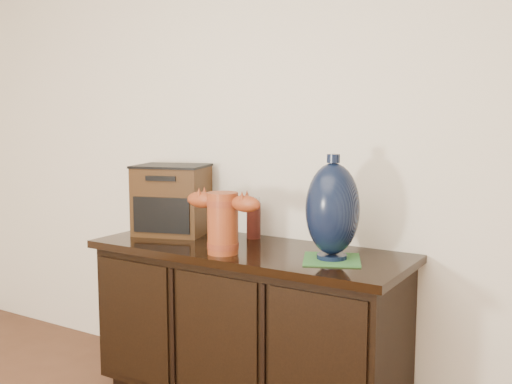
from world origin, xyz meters
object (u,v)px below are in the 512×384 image
Objects in this scene: terracotta_vessel at (223,219)px; tv_radio at (172,199)px; spray_can at (254,218)px; lamp_base at (333,209)px; sideboard at (248,326)px.

tv_radio reaches higher than terracotta_vessel.
tv_radio is 0.43m from spray_can.
lamp_base reaches higher than spray_can.
sideboard is 3.94× the size of terracotta_vessel.
lamp_base reaches higher than terracotta_vessel.
tv_radio reaches higher than sideboard.
tv_radio is at bearing -164.06° from spray_can.
sideboard is 3.41× the size of lamp_base.
tv_radio is 0.92m from lamp_base.
terracotta_vessel is at bearing -43.57° from tv_radio.
sideboard is 0.51m from spray_can.
sideboard is at bearing -65.39° from spray_can.
sideboard is 3.54× the size of tv_radio.
terracotta_vessel is 0.90× the size of tv_radio.
spray_can is at bearing 114.61° from sideboard.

